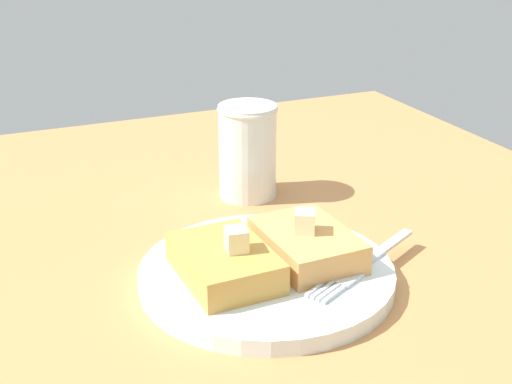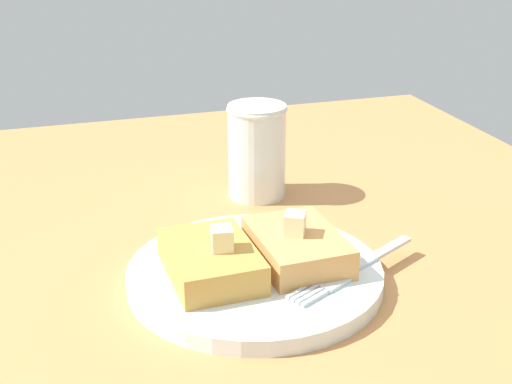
# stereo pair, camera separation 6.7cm
# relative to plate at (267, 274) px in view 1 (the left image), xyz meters

# --- Properties ---
(table_surface) EXTENTS (0.93, 0.93, 0.03)m
(table_surface) POSITION_rel_plate_xyz_m (0.02, -0.07, -0.02)
(table_surface) COLOR #BC7F49
(table_surface) RESTS_ON ground
(plate) EXTENTS (0.22, 0.22, 0.01)m
(plate) POSITION_rel_plate_xyz_m (0.00, 0.00, 0.00)
(plate) COLOR white
(plate) RESTS_ON table_surface
(toast_slice_left) EXTENTS (0.07, 0.10, 0.03)m
(toast_slice_left) POSITION_rel_plate_xyz_m (-0.04, -0.00, 0.02)
(toast_slice_left) COLOR tan
(toast_slice_left) RESTS_ON plate
(toast_slice_middle) EXTENTS (0.07, 0.10, 0.03)m
(toast_slice_middle) POSITION_rel_plate_xyz_m (0.04, 0.00, 0.02)
(toast_slice_middle) COLOR gold
(toast_slice_middle) RESTS_ON plate
(butter_pat_primary) EXTENTS (0.02, 0.03, 0.02)m
(butter_pat_primary) POSITION_rel_plate_xyz_m (-0.04, -0.00, 0.04)
(butter_pat_primary) COLOR beige
(butter_pat_primary) RESTS_ON toast_slice_left
(butter_pat_secondary) EXTENTS (0.02, 0.02, 0.02)m
(butter_pat_secondary) POSITION_rel_plate_xyz_m (0.03, 0.01, 0.04)
(butter_pat_secondary) COLOR #F3E9B0
(butter_pat_secondary) RESTS_ON toast_slice_middle
(fork) EXTENTS (0.15, 0.09, 0.00)m
(fork) POSITION_rel_plate_xyz_m (-0.07, 0.03, 0.01)
(fork) COLOR silver
(fork) RESTS_ON plate
(syrup_jar) EXTENTS (0.07, 0.07, 0.11)m
(syrup_jar) POSITION_rel_plate_xyz_m (-0.06, -0.19, 0.04)
(syrup_jar) COLOR #462006
(syrup_jar) RESTS_ON table_surface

